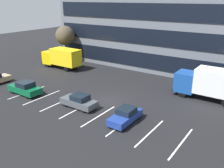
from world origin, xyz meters
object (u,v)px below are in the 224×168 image
at_px(sedan_charcoal, 79,101).
at_px(sedan_navy, 125,116).
at_px(box_truck_blue, 211,83).
at_px(bare_tree, 65,36).
at_px(box_truck_yellow_all, 62,57).
at_px(sedan_forest, 25,88).

height_order(sedan_charcoal, sedan_navy, sedan_charcoal).
height_order(box_truck_blue, bare_tree, bare_tree).
bearing_deg(box_truck_yellow_all, sedan_forest, -66.48).
distance_m(sedan_charcoal, sedan_navy, 5.80).
relative_size(box_truck_yellow_all, sedan_charcoal, 1.76).
bearing_deg(box_truck_blue, box_truck_yellow_all, -179.47).
bearing_deg(box_truck_yellow_all, sedan_navy, -28.20).
relative_size(sedan_charcoal, sedan_navy, 1.04).
height_order(sedan_navy, bare_tree, bare_tree).
bearing_deg(sedan_forest, sedan_navy, 3.57).
xyz_separation_m(box_truck_blue, sedan_navy, (-5.02, -10.11, -1.37)).
relative_size(sedan_navy, bare_tree, 0.61).
bearing_deg(box_truck_blue, sedan_navy, -116.39).
bearing_deg(bare_tree, sedan_navy, -32.79).
bearing_deg(box_truck_yellow_all, sedan_charcoal, -38.01).
bearing_deg(sedan_charcoal, box_truck_blue, 43.02).
height_order(box_truck_blue, sedan_navy, box_truck_blue).
relative_size(box_truck_blue, sedan_forest, 1.78).
bearing_deg(sedan_charcoal, sedan_forest, -173.77).
xyz_separation_m(box_truck_yellow_all, bare_tree, (-2.76, 3.77, 2.81)).
relative_size(box_truck_blue, sedan_navy, 2.00).
height_order(sedan_forest, sedan_navy, sedan_forest).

